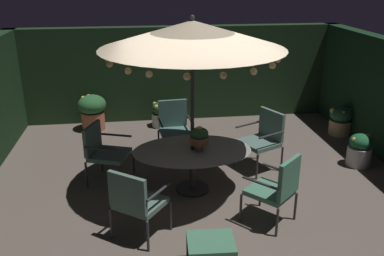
{
  "coord_description": "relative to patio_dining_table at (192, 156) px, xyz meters",
  "views": [
    {
      "loc": [
        -0.95,
        -5.61,
        3.32
      ],
      "look_at": [
        -0.15,
        0.3,
        1.05
      ],
      "focal_mm": 38.74,
      "sensor_mm": 36.0,
      "label": 1
    }
  ],
  "objects": [
    {
      "name": "patio_chair_northeast",
      "position": [
        -0.14,
        1.5,
        -0.03
      ],
      "size": [
        0.66,
        0.65,
        1.02
      ],
      "color": "#2A2A32",
      "rests_on": "ground_plane"
    },
    {
      "name": "patio_chair_southeast",
      "position": [
        -0.9,
        -1.19,
        -0.02
      ],
      "size": [
        0.82,
        0.81,
        0.99
      ],
      "color": "#2C3034",
      "rests_on": "ground_plane"
    },
    {
      "name": "centerpiece_planter",
      "position": [
        0.1,
        -0.04,
        0.33
      ],
      "size": [
        0.29,
        0.29,
        0.4
      ],
      "color": "#AD6C4D",
      "rests_on": "patio_dining_table"
    },
    {
      "name": "potted_plant_front_corner",
      "position": [
        -1.82,
        3.0,
        -0.17
      ],
      "size": [
        0.61,
        0.61,
        0.79
      ],
      "color": "#B06244",
      "rests_on": "ground_plane"
    },
    {
      "name": "potted_plant_back_left",
      "position": [
        3.11,
        0.48,
        -0.3
      ],
      "size": [
        0.42,
        0.42,
        0.6
      ],
      "color": "beige",
      "rests_on": "ground_plane"
    },
    {
      "name": "potted_plant_right_near",
      "position": [
        -0.29,
        2.99,
        -0.31
      ],
      "size": [
        0.47,
        0.47,
        0.58
      ],
      "color": "silver",
      "rests_on": "ground_plane"
    },
    {
      "name": "hedge_backdrop_rear",
      "position": [
        0.15,
        3.56,
        0.48
      ],
      "size": [
        7.58,
        0.3,
        2.16
      ],
      "primitive_type": "cube",
      "color": "#1B301A",
      "rests_on": "ground_plane"
    },
    {
      "name": "ground_plane",
      "position": [
        0.15,
        -0.27,
        -0.61
      ],
      "size": [
        7.58,
        7.97,
        0.02
      ],
      "primitive_type": "cube",
      "color": "#64574E"
    },
    {
      "name": "patio_dining_table",
      "position": [
        0.0,
        0.0,
        0.0
      ],
      "size": [
        1.87,
        1.3,
        0.7
      ],
      "color": "#312B32",
      "rests_on": "ground_plane"
    },
    {
      "name": "patio_chair_north",
      "position": [
        1.36,
        0.64,
        0.0
      ],
      "size": [
        0.82,
        0.83,
        1.04
      ],
      "color": "#312E32",
      "rests_on": "ground_plane"
    },
    {
      "name": "potted_plant_back_center",
      "position": [
        3.48,
        1.97,
        -0.27
      ],
      "size": [
        0.5,
        0.49,
        0.63
      ],
      "color": "tan",
      "rests_on": "ground_plane"
    },
    {
      "name": "patio_chair_south",
      "position": [
        1.01,
        -1.11,
        -0.02
      ],
      "size": [
        0.81,
        0.81,
        1.03
      ],
      "color": "#31302F",
      "rests_on": "ground_plane"
    },
    {
      "name": "ottoman_footrest",
      "position": [
        -0.04,
        -1.94,
        -0.25
      ],
      "size": [
        0.57,
        0.49,
        0.4
      ],
      "color": "#322A35",
      "rests_on": "ground_plane"
    },
    {
      "name": "patio_chair_east",
      "position": [
        -1.41,
        0.5,
        -0.02
      ],
      "size": [
        0.79,
        0.79,
        0.98
      ],
      "color": "#2F2F31",
      "rests_on": "ground_plane"
    },
    {
      "name": "patio_umbrella",
      "position": [
        -0.0,
        0.0,
        1.87
      ],
      "size": [
        2.7,
        2.7,
        2.75
      ],
      "color": "#312F34",
      "rests_on": "ground_plane"
    }
  ]
}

